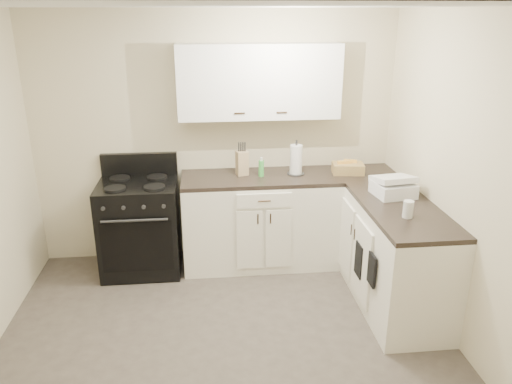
{
  "coord_description": "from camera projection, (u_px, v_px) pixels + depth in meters",
  "views": [
    {
      "loc": [
        -0.11,
        -3.13,
        2.48
      ],
      "look_at": [
        0.31,
        0.85,
        1.01
      ],
      "focal_mm": 35.0,
      "sensor_mm": 36.0,
      "label": 1
    }
  ],
  "objects": [
    {
      "name": "floor",
      "position": [
        227.0,
        357.0,
        3.79
      ],
      "size": [
        3.6,
        3.6,
        0.0
      ],
      "primitive_type": "plane",
      "color": "#473F38",
      "rests_on": "ground"
    },
    {
      "name": "ceiling",
      "position": [
        219.0,
        6.0,
        2.93
      ],
      "size": [
        3.6,
        3.6,
        0.0
      ],
      "primitive_type": "plane",
      "color": "white",
      "rests_on": "wall_back"
    },
    {
      "name": "wall_back",
      "position": [
        215.0,
        139.0,
        5.04
      ],
      "size": [
        3.6,
        0.0,
        3.6
      ],
      "primitive_type": "plane",
      "rotation": [
        1.57,
        0.0,
        0.0
      ],
      "color": "beige",
      "rests_on": "ground"
    },
    {
      "name": "wall_right",
      "position": [
        477.0,
        194.0,
        3.54
      ],
      "size": [
        0.0,
        3.6,
        3.6
      ],
      "primitive_type": "plane",
      "rotation": [
        1.57,
        0.0,
        -1.57
      ],
      "color": "beige",
      "rests_on": "ground"
    },
    {
      "name": "base_cabinets_back",
      "position": [
        260.0,
        222.0,
        5.08
      ],
      "size": [
        1.55,
        0.6,
        0.9
      ],
      "primitive_type": "cube",
      "color": "white",
      "rests_on": "floor"
    },
    {
      "name": "base_cabinets_right",
      "position": [
        385.0,
        245.0,
        4.58
      ],
      "size": [
        0.6,
        1.9,
        0.9
      ],
      "primitive_type": "cube",
      "color": "white",
      "rests_on": "floor"
    },
    {
      "name": "countertop_back",
      "position": [
        260.0,
        178.0,
        4.92
      ],
      "size": [
        1.55,
        0.6,
        0.04
      ],
      "primitive_type": "cube",
      "color": "black",
      "rests_on": "base_cabinets_back"
    },
    {
      "name": "countertop_right",
      "position": [
        389.0,
        197.0,
        4.42
      ],
      "size": [
        0.6,
        1.9,
        0.04
      ],
      "primitive_type": "cube",
      "color": "black",
      "rests_on": "base_cabinets_right"
    },
    {
      "name": "upper_cabinets",
      "position": [
        259.0,
        81.0,
        4.74
      ],
      "size": [
        1.55,
        0.3,
        0.7
      ],
      "primitive_type": "cube",
      "color": "white",
      "rests_on": "wall_back"
    },
    {
      "name": "stove",
      "position": [
        141.0,
        227.0,
        4.93
      ],
      "size": [
        0.75,
        0.65,
        0.91
      ],
      "primitive_type": "cube",
      "color": "black",
      "rests_on": "floor"
    },
    {
      "name": "knife_block",
      "position": [
        242.0,
        163.0,
        4.91
      ],
      "size": [
        0.13,
        0.12,
        0.24
      ],
      "primitive_type": "cube",
      "rotation": [
        0.0,
        0.0,
        0.25
      ],
      "color": "tan",
      "rests_on": "countertop_back"
    },
    {
      "name": "paper_towel",
      "position": [
        296.0,
        160.0,
        4.92
      ],
      "size": [
        0.14,
        0.14,
        0.3
      ],
      "primitive_type": "cylinder",
      "rotation": [
        0.0,
        0.0,
        0.18
      ],
      "color": "white",
      "rests_on": "countertop_back"
    },
    {
      "name": "soap_bottle",
      "position": [
        261.0,
        168.0,
        4.88
      ],
      "size": [
        0.07,
        0.07,
        0.16
      ],
      "primitive_type": "cylinder",
      "rotation": [
        0.0,
        0.0,
        0.4
      ],
      "color": "green",
      "rests_on": "countertop_back"
    },
    {
      "name": "wicker_basket",
      "position": [
        348.0,
        168.0,
        4.98
      ],
      "size": [
        0.33,
        0.24,
        0.1
      ],
      "primitive_type": "cube",
      "rotation": [
        0.0,
        0.0,
        -0.12
      ],
      "color": "tan",
      "rests_on": "countertop_right"
    },
    {
      "name": "countertop_grill",
      "position": [
        393.0,
        189.0,
        4.38
      ],
      "size": [
        0.36,
        0.35,
        0.12
      ],
      "primitive_type": "cube",
      "rotation": [
        0.0,
        0.0,
        0.14
      ],
      "color": "white",
      "rests_on": "countertop_right"
    },
    {
      "name": "glass_jar",
      "position": [
        408.0,
        209.0,
        3.91
      ],
      "size": [
        0.09,
        0.09,
        0.14
      ],
      "primitive_type": "cylinder",
      "rotation": [
        0.0,
        0.0,
        -0.11
      ],
      "color": "silver",
      "rests_on": "countertop_right"
    },
    {
      "name": "oven_mitt_near",
      "position": [
        372.0,
        270.0,
        3.97
      ],
      "size": [
        0.02,
        0.15,
        0.27
      ],
      "primitive_type": "cube",
      "color": "black",
      "rests_on": "base_cabinets_right"
    },
    {
      "name": "oven_mitt_far",
      "position": [
        359.0,
        260.0,
        4.3
      ],
      "size": [
        0.02,
        0.17,
        0.3
      ],
      "primitive_type": "cube",
      "color": "black",
      "rests_on": "base_cabinets_right"
    }
  ]
}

